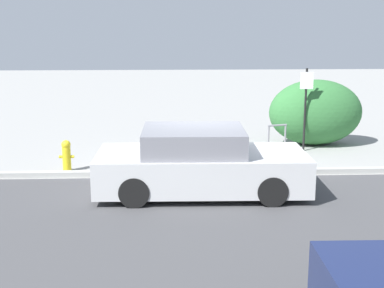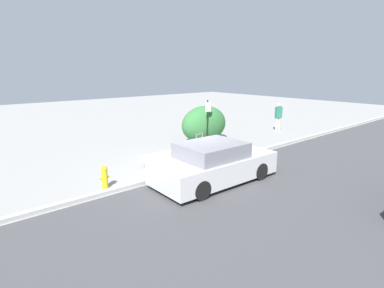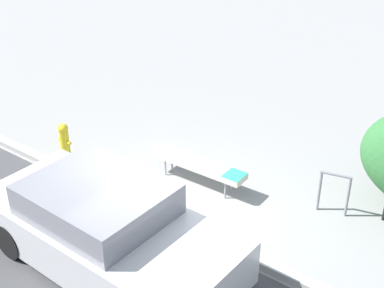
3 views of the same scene
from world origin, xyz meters
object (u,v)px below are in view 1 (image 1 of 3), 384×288
bench (186,145)px  fire_hydrant (66,155)px  sign_post (306,102)px  parked_car_near (200,164)px  bike_rack (277,136)px

bench → fire_hydrant: bearing=-165.7°
sign_post → parked_car_near: size_ratio=0.53×
bike_rack → parked_car_near: (-2.30, -3.34, 0.13)m
fire_hydrant → parked_car_near: bearing=-30.7°
sign_post → fire_hydrant: 6.56m
bike_rack → sign_post: (0.83, 0.34, 0.88)m
bench → bike_rack: bearing=13.9°
sign_post → parked_car_near: 4.89m
bike_rack → fire_hydrant: size_ratio=1.08×
bench → fire_hydrant: fire_hydrant is taller
bench → parked_car_near: size_ratio=0.47×
parked_car_near → bike_rack: bearing=56.8°
bench → bike_rack: 2.58m
bench → parked_car_near: 2.67m
bench → parked_car_near: bearing=-87.4°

